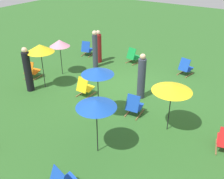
{
  "coord_description": "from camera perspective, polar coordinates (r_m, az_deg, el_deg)",
  "views": [
    {
      "loc": [
        -4.81,
        8.59,
        5.27
      ],
      "look_at": [
        0.0,
        1.2,
        0.5
      ],
      "focal_mm": 41.47,
      "sensor_mm": 36.0,
      "label": 1
    }
  ],
  "objects": [
    {
      "name": "ground_plane",
      "position": [
        11.17,
        3.36,
        0.2
      ],
      "size": [
        40.0,
        40.0,
        0.0
      ],
      "primitive_type": "plane",
      "color": "#2D6026"
    },
    {
      "name": "umbrella_1",
      "position": [
        10.93,
        -15.57,
        8.74
      ],
      "size": [
        1.13,
        1.13,
        1.94
      ],
      "color": "black",
      "rests_on": "ground"
    },
    {
      "name": "umbrella_3",
      "position": [
        8.09,
        13.12,
        0.34
      ],
      "size": [
        1.26,
        1.26,
        1.67
      ],
      "color": "black",
      "rests_on": "ground"
    },
    {
      "name": "person_1",
      "position": [
        13.63,
        -3.0,
        9.25
      ],
      "size": [
        0.41,
        0.41,
        1.71
      ],
      "rotation": [
        0.0,
        0.0,
        4.38
      ],
      "color": "maroon",
      "rests_on": "ground"
    },
    {
      "name": "deckchair_4",
      "position": [
        13.69,
        4.65,
        7.33
      ],
      "size": [
        0.62,
        0.84,
        0.83
      ],
      "rotation": [
        0.0,
        0.0,
        -0.21
      ],
      "color": "olive",
      "rests_on": "ground"
    },
    {
      "name": "person_2",
      "position": [
        12.97,
        -3.76,
        8.78
      ],
      "size": [
        0.32,
        0.32,
        1.88
      ],
      "rotation": [
        0.0,
        0.0,
        1.3
      ],
      "color": "#333847",
      "rests_on": "ground"
    },
    {
      "name": "person_0",
      "position": [
        10.16,
        6.53,
        2.66
      ],
      "size": [
        0.36,
        0.36,
        1.87
      ],
      "rotation": [
        0.0,
        0.0,
        1.74
      ],
      "color": "#333847",
      "rests_on": "ground"
    },
    {
      "name": "umbrella_2",
      "position": [
        12.17,
        -11.49,
        9.99
      ],
      "size": [
        0.93,
        0.93,
        1.7
      ],
      "color": "black",
      "rests_on": "ground"
    },
    {
      "name": "deckchair_0",
      "position": [
        9.29,
        4.9,
        -3.57
      ],
      "size": [
        0.55,
        0.8,
        0.83
      ],
      "rotation": [
        0.0,
        0.0,
        0.1
      ],
      "color": "olive",
      "rests_on": "ground"
    },
    {
      "name": "deckchair_8",
      "position": [
        10.52,
        -6.03,
        0.46
      ],
      "size": [
        0.49,
        0.76,
        0.83
      ],
      "rotation": [
        0.0,
        0.0,
        -0.01
      ],
      "color": "olive",
      "rests_on": "ground"
    },
    {
      "name": "deckchair_2",
      "position": [
        12.77,
        15.89,
        4.7
      ],
      "size": [
        0.61,
        0.84,
        0.83
      ],
      "rotation": [
        0.0,
        0.0,
        -0.19
      ],
      "color": "olive",
      "rests_on": "ground"
    },
    {
      "name": "person_3",
      "position": [
        11.18,
        -18.08,
        3.99
      ],
      "size": [
        0.37,
        0.37,
        1.91
      ],
      "rotation": [
        0.0,
        0.0,
        4.49
      ],
      "color": "black",
      "rests_on": "ground"
    },
    {
      "name": "deckchair_9",
      "position": [
        14.76,
        -5.58,
        8.88
      ],
      "size": [
        0.64,
        0.85,
        0.83
      ],
      "rotation": [
        0.0,
        0.0,
        0.24
      ],
      "color": "olive",
      "rests_on": "ground"
    },
    {
      "name": "umbrella_0",
      "position": [
        8.4,
        -3.21,
        4.06
      ],
      "size": [
        1.09,
        1.09,
        1.94
      ],
      "color": "black",
      "rests_on": "ground"
    },
    {
      "name": "deckchair_7",
      "position": [
        12.52,
        -17.32,
        4.01
      ],
      "size": [
        0.56,
        0.81,
        0.83
      ],
      "rotation": [
        0.0,
        0.0,
        0.12
      ],
      "color": "olive",
      "rests_on": "ground"
    },
    {
      "name": "umbrella_4",
      "position": [
        6.95,
        -3.49,
        -3.17
      ],
      "size": [
        1.13,
        1.13,
        1.75
      ],
      "color": "black",
      "rests_on": "ground"
    }
  ]
}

